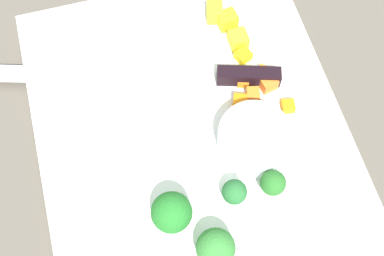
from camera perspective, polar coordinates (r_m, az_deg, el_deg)
ground_plane at (r=0.59m, az=-0.00°, el=-0.89°), size 4.00×4.00×0.00m
cutting_board at (r=0.59m, az=-0.00°, el=-0.65°), size 0.42×0.34×0.01m
prep_bowl at (r=0.57m, az=6.79°, el=-1.23°), size 0.08×0.08×0.03m
chef_knife at (r=0.61m, az=-1.17°, el=5.73°), size 0.12×0.35×0.02m
carrot_dice_0 at (r=0.60m, az=10.30°, el=2.68°), size 0.02×0.02×0.01m
carrot_dice_1 at (r=0.59m, az=5.30°, el=2.81°), size 0.02×0.02×0.01m
carrot_dice_2 at (r=0.60m, az=6.64°, el=3.59°), size 0.02×0.02×0.02m
carrot_dice_3 at (r=0.61m, az=5.59°, el=5.01°), size 0.01×0.02×0.01m
carrot_dice_4 at (r=0.61m, az=8.34°, el=4.85°), size 0.02×0.02×0.02m
carrot_dice_5 at (r=0.62m, az=7.84°, el=5.88°), size 0.02×0.02×0.01m
pepper_dice_0 at (r=0.66m, az=2.49°, el=12.53°), size 0.03×0.02×0.02m
pepper_dice_1 at (r=0.64m, az=5.07°, el=9.62°), size 0.02×0.02×0.02m
pepper_dice_2 at (r=0.65m, az=3.86°, el=11.70°), size 0.02×0.02×0.02m
pepper_dice_3 at (r=0.63m, az=5.61°, el=7.87°), size 0.02×0.02×0.01m
broccoli_floret_0 at (r=0.52m, az=2.60°, el=-12.95°), size 0.04×0.04×0.04m
broccoli_floret_1 at (r=0.53m, az=-2.25°, el=-9.21°), size 0.04×0.04×0.05m
broccoli_floret_2 at (r=0.54m, az=4.65°, el=-6.99°), size 0.03×0.03×0.03m
broccoli_floret_3 at (r=0.55m, az=8.83°, el=-5.96°), size 0.03×0.03×0.03m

